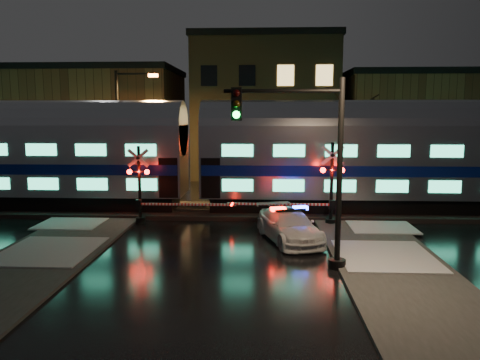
# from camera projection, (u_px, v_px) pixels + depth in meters

# --- Properties ---
(ground) EXTENTS (120.00, 120.00, 0.00)m
(ground) POSITION_uv_depth(u_px,v_px,m) (221.00, 236.00, 20.95)
(ground) COLOR black
(ground) RESTS_ON ground
(ballast) EXTENTS (90.00, 4.20, 0.24)m
(ballast) POSITION_uv_depth(u_px,v_px,m) (229.00, 211.00, 25.88)
(ballast) COLOR black
(ballast) RESTS_ON ground
(sidewalk_left) EXTENTS (4.00, 20.00, 0.12)m
(sidewalk_left) POSITION_uv_depth(u_px,v_px,m) (7.00, 280.00, 15.31)
(sidewalk_left) COLOR #2D2D2D
(sidewalk_left) RESTS_ON ground
(sidewalk_right) EXTENTS (4.00, 20.00, 0.12)m
(sidewalk_right) POSITION_uv_depth(u_px,v_px,m) (410.00, 286.00, 14.70)
(sidewalk_right) COLOR #2D2D2D
(sidewalk_right) RESTS_ON ground
(building_left) EXTENTS (14.00, 10.00, 9.00)m
(building_left) POSITION_uv_depth(u_px,v_px,m) (100.00, 124.00, 42.69)
(building_left) COLOR brown
(building_left) RESTS_ON ground
(building_mid) EXTENTS (12.00, 11.00, 11.50)m
(building_mid) POSITION_uv_depth(u_px,v_px,m) (265.00, 110.00, 42.29)
(building_mid) COLOR brown
(building_mid) RESTS_ON ground
(building_right) EXTENTS (12.00, 10.00, 8.50)m
(building_right) POSITION_uv_depth(u_px,v_px,m) (411.00, 127.00, 41.39)
(building_right) COLOR brown
(building_right) RESTS_ON ground
(train) EXTENTS (51.00, 3.12, 5.92)m
(train) POSITION_uv_depth(u_px,v_px,m) (193.00, 152.00, 25.50)
(train) COLOR black
(train) RESTS_ON ballast
(police_car) EXTENTS (3.16, 4.98, 1.50)m
(police_car) POSITION_uv_depth(u_px,v_px,m) (289.00, 225.00, 20.10)
(police_car) COLOR silver
(police_car) RESTS_ON ground
(crossing_signal_right) EXTENTS (5.75, 0.65, 4.07)m
(crossing_signal_right) POSITION_uv_depth(u_px,v_px,m) (324.00, 192.00, 22.76)
(crossing_signal_right) COLOR black
(crossing_signal_right) RESTS_ON ground
(crossing_signal_left) EXTENTS (5.46, 0.64, 3.87)m
(crossing_signal_left) POSITION_uv_depth(u_px,v_px,m) (146.00, 192.00, 23.18)
(crossing_signal_left) COLOR black
(crossing_signal_left) RESTS_ON ground
(traffic_light) EXTENTS (4.31, 0.74, 6.66)m
(traffic_light) POSITION_uv_depth(u_px,v_px,m) (309.00, 170.00, 16.11)
(traffic_light) COLOR black
(traffic_light) RESTS_ON ground
(streetlight) EXTENTS (2.71, 0.28, 8.11)m
(streetlight) POSITION_uv_depth(u_px,v_px,m) (122.00, 126.00, 29.52)
(streetlight) COLOR black
(streetlight) RESTS_ON ground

